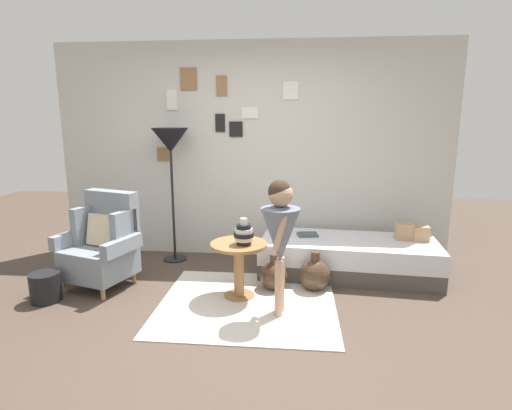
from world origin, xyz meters
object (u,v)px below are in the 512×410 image
Objects in this scene: armchair at (103,244)px; demijohn_near at (274,275)px; vase_striped at (244,234)px; person_child at (280,230)px; magazine_basket at (46,287)px; demijohn_far at (315,274)px; floor_lamp at (170,145)px; daybed at (348,257)px; book_on_daybed at (307,235)px; side_table at (239,259)px.

demijohn_near is at bearing 1.58° from armchair.
vase_striped is 0.21× the size of person_child.
person_child is at bearing -1.37° from magazine_basket.
demijohn_far is (0.33, 0.57, -0.62)m from person_child.
armchair is 1.93m from person_child.
demijohn_near is at bearing 12.80° from magazine_basket.
armchair is at bearing -178.02° from demijohn_far.
demijohn_far is (1.67, -0.74, -1.24)m from floor_lamp.
demijohn_far is (-0.38, -0.46, -0.04)m from daybed.
vase_striped is 0.16× the size of floor_lamp.
person_child reaches higher than book_on_daybed.
magazine_basket is (-0.38, -0.44, -0.30)m from armchair.
demijohn_near is at bearing 98.53° from person_child.
daybed is 3.60× the size of side_table.
demijohn_near is 2.19m from magazine_basket.
person_child is 5.48× the size of book_on_daybed.
armchair is at bearing 165.04° from person_child.
vase_striped is at bearing -46.05° from floor_lamp.
person_child is 1.22m from book_on_daybed.
floor_lamp is 1.93m from demijohn_near.
person_child is at bearing -38.82° from side_table.
demijohn_far reaches higher than daybed.
floor_lamp reaches higher than demijohn_far.
floor_lamp is at bearing 135.56° from person_child.
daybed is at bearing 50.50° from demijohn_far.
floor_lamp is at bearing 58.64° from armchair.
vase_striped is 1.95m from magazine_basket.
person_child is at bearing -103.31° from book_on_daybed.
demijohn_far is at bearing 11.35° from magazine_basket.
demijohn_near is at bearing -148.44° from daybed.
side_table reaches higher than demijohn_near.
armchair reaches higher than vase_striped.
daybed is 1.63× the size of person_child.
magazine_basket is (-0.88, -1.26, -1.26)m from floor_lamp.
floor_lamp reaches higher than demijohn_near.
magazine_basket is at bearing -156.51° from book_on_daybed.
person_child is (1.84, -0.49, 0.34)m from armchair.
vase_striped reaches higher than demijohn_near.
magazine_basket is at bearing -131.22° from armchair.
book_on_daybed is at bearing 23.49° from magazine_basket.
floor_lamp reaches higher than magazine_basket.
demijohn_near is (-0.35, -0.60, -0.27)m from book_on_daybed.
magazine_basket is at bearing -168.65° from demijohn_far.
book_on_daybed is at bearing 166.51° from daybed.
side_table is at bearing -147.91° from daybed.
book_on_daybed is at bearing 96.53° from demijohn_far.
magazine_basket is (-2.55, -0.51, -0.02)m from demijohn_far.
daybed is 1.37m from vase_striped.
armchair is at bearing -178.42° from demijohn_near.
person_child reaches higher than vase_striped.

